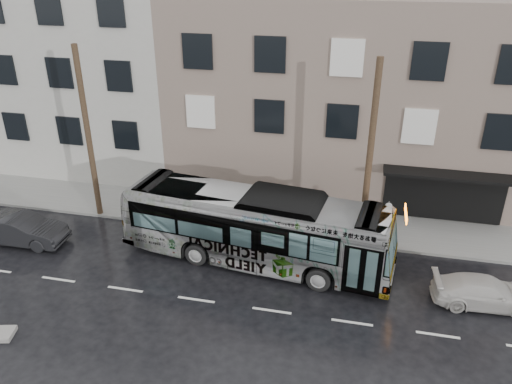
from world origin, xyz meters
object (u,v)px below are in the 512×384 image
at_px(dark_sedan, 20,229).
at_px(utility_pole_front, 370,158).
at_px(utility_pole_rear, 88,135).
at_px(sign_post, 386,224).
at_px(white_sedan, 485,292).
at_px(bus, 256,227).

bearing_deg(dark_sedan, utility_pole_front, -80.28).
distance_m(utility_pole_rear, dark_sedan, 5.69).
height_order(sign_post, white_sedan, sign_post).
bearing_deg(sign_post, bus, -158.32).
bearing_deg(bus, utility_pole_rear, 83.02).
bearing_deg(utility_pole_front, bus, -153.92).
height_order(utility_pole_rear, sign_post, utility_pole_rear).
bearing_deg(bus, utility_pole_front, -56.77).
bearing_deg(white_sedan, sign_post, 44.64).
relative_size(bus, white_sedan, 3.01).
bearing_deg(dark_sedan, white_sedan, -92.15).
bearing_deg(utility_pole_front, utility_pole_rear, 180.00).
bearing_deg(dark_sedan, utility_pole_rear, -37.20).
bearing_deg(utility_pole_front, dark_sedan, -168.33).
distance_m(sign_post, bus, 6.31).
xyz_separation_m(sign_post, dark_sedan, (-17.49, -3.38, -0.60)).
relative_size(sign_post, white_sedan, 0.58).
xyz_separation_m(utility_pole_front, white_sedan, (5.05, -3.46, -4.05)).
xyz_separation_m(utility_pole_rear, white_sedan, (19.05, -3.46, -4.05)).
height_order(bus, dark_sedan, bus).
relative_size(utility_pole_front, sign_post, 3.75).
relative_size(utility_pole_front, dark_sedan, 1.98).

